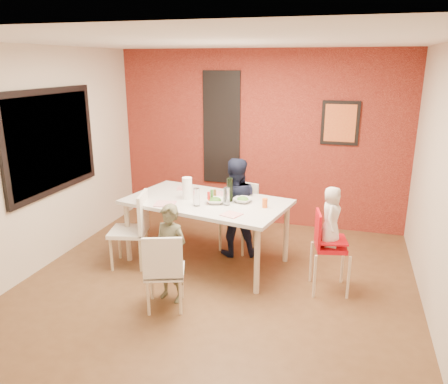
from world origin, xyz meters
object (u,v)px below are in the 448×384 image
(child_far, at_px, (235,207))
(toddler, at_px, (331,216))
(child_near, at_px, (170,253))
(paper_towel_roll, at_px, (187,188))
(high_chair, at_px, (327,244))
(dining_table, at_px, (207,206))
(chair_near, at_px, (164,268))
(chair_left, at_px, (135,226))
(wine_bottle, at_px, (230,190))
(chair_far, at_px, (240,212))

(child_far, xyz_separation_m, toddler, (1.26, -0.65, 0.22))
(child_far, relative_size, toddler, 1.97)
(child_near, xyz_separation_m, toddler, (1.61, 0.69, 0.34))
(paper_towel_roll, bearing_deg, child_far, 31.82)
(high_chair, relative_size, child_near, 0.86)
(high_chair, relative_size, child_far, 0.70)
(dining_table, xyz_separation_m, toddler, (1.55, -0.33, 0.13))
(child_far, bearing_deg, paper_towel_roll, 14.27)
(dining_table, distance_m, chair_near, 1.28)
(child_far, xyz_separation_m, paper_towel_roll, (-0.53, -0.33, 0.31))
(dining_table, bearing_deg, chair_left, -156.02)
(child_far, relative_size, wine_bottle, 4.46)
(chair_far, relative_size, child_far, 0.69)
(chair_near, distance_m, wine_bottle, 1.43)
(chair_far, relative_size, chair_left, 0.95)
(wine_bottle, bearing_deg, child_near, -108.55)
(chair_far, xyz_separation_m, toddler, (1.24, -0.89, 0.37))
(chair_far, xyz_separation_m, child_near, (-0.37, -1.58, 0.03))
(high_chair, xyz_separation_m, toddler, (0.02, 0.01, 0.33))
(chair_near, height_order, wine_bottle, wine_bottle)
(chair_far, xyz_separation_m, chair_left, (-1.13, -0.93, 0.02))
(high_chair, bearing_deg, dining_table, 65.65)
(dining_table, xyz_separation_m, chair_near, (-0.04, -1.25, -0.28))
(child_near, relative_size, paper_towel_roll, 3.88)
(wine_bottle, xyz_separation_m, paper_towel_roll, (-0.54, -0.05, -0.01))
(chair_far, distance_m, child_near, 1.62)
(chair_left, relative_size, child_far, 0.73)
(chair_near, height_order, child_near, child_near)
(chair_near, relative_size, child_far, 0.65)
(chair_left, bearing_deg, dining_table, 100.39)
(child_near, bearing_deg, toddler, 34.91)
(high_chair, relative_size, wine_bottle, 3.14)
(chair_near, distance_m, chair_far, 1.85)
(chair_left, bearing_deg, child_far, 108.23)
(chair_far, bearing_deg, wine_bottle, -77.45)
(dining_table, distance_m, toddler, 1.59)
(child_near, height_order, toddler, toddler)
(child_far, height_order, toddler, child_far)
(dining_table, height_order, child_far, child_far)
(toddler, distance_m, paper_towel_roll, 1.83)
(paper_towel_roll, bearing_deg, chair_left, -148.18)
(toddler, height_order, paper_towel_roll, toddler)
(child_far, height_order, wine_bottle, child_far)
(high_chair, bearing_deg, toddler, -80.34)
(child_near, relative_size, toddler, 1.61)
(chair_left, height_order, paper_towel_roll, paper_towel_roll)
(child_far, bearing_deg, toddler, 135.24)
(dining_table, distance_m, chair_far, 0.68)
(chair_left, distance_m, paper_towel_roll, 0.81)
(chair_near, distance_m, toddler, 1.88)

